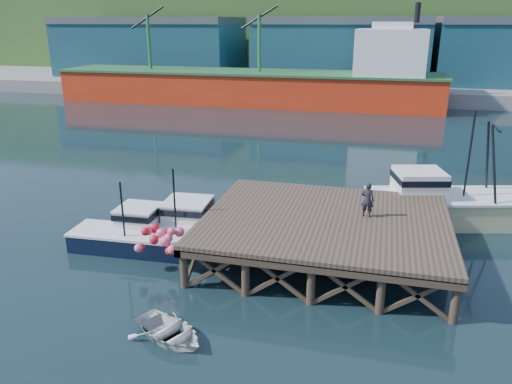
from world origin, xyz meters
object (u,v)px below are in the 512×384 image
(boat_navy, at_px, (133,233))
(dinghy, at_px, (170,331))
(trawler, at_px, (451,200))
(boat_black, at_px, (183,228))
(dockworker, at_px, (367,200))

(boat_navy, distance_m, dinghy, 8.76)
(boat_navy, relative_size, trawler, 0.60)
(boat_navy, bearing_deg, boat_black, 27.80)
(trawler, distance_m, dockworker, 7.67)
(boat_black, distance_m, dockworker, 9.87)
(boat_black, relative_size, trawler, 0.69)
(boat_navy, distance_m, dockworker, 12.24)
(trawler, bearing_deg, boat_black, -169.69)
(dinghy, bearing_deg, boat_black, 46.30)
(dinghy, bearing_deg, dockworker, -9.01)
(boat_black, xyz_separation_m, trawler, (14.27, 6.63, 0.57))
(boat_navy, xyz_separation_m, dinghy, (5.17, -7.05, -0.45))
(trawler, relative_size, dockworker, 6.00)
(dockworker, bearing_deg, trawler, -118.81)
(boat_navy, xyz_separation_m, boat_black, (2.26, 1.33, 0.02))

